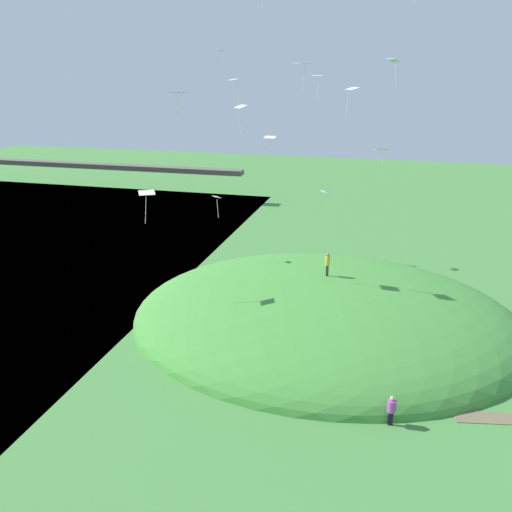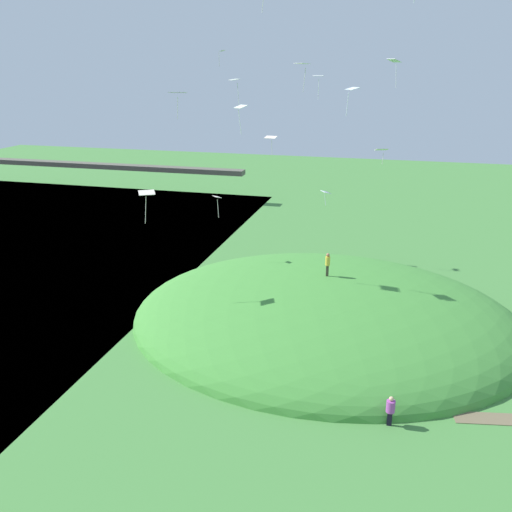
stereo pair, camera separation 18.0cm
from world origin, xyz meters
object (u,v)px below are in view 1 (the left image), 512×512
object	(u,v)px
person_watching_kites	(328,261)
kite_4	(326,193)
kite_10	(240,108)
kite_13	(147,194)
kite_0	(178,93)
kite_2	(302,65)
kite_14	(221,52)
kite_12	(352,90)
person_near_shore	(392,407)
kite_7	(318,77)
kite_6	(381,150)
kite_1	(394,62)
kite_11	(217,199)
kite_5	(270,138)
kite_3	(234,81)

from	to	relation	value
person_watching_kites	kite_4	distance (m)	5.64
kite_10	kite_13	bearing A→B (deg)	-140.53
kite_0	kite_2	distance (m)	10.51
kite_4	kite_0	bearing A→B (deg)	-176.98
kite_14	kite_12	bearing A→B (deg)	-46.71
person_near_shore	kite_7	bearing A→B (deg)	109.23
kite_2	kite_6	size ratio (longest dim) A/B	1.75
kite_7	person_watching_kites	bearing A→B (deg)	-73.62
person_watching_kites	kite_2	bearing A→B (deg)	106.00
kite_1	kite_11	size ratio (longest dim) A/B	1.15
kite_1	kite_14	world-z (taller)	kite_14
kite_5	kite_11	world-z (taller)	kite_5
kite_5	kite_11	xyz separation A→B (m)	(-2.21, -9.60, -3.86)
kite_0	kite_6	distance (m)	15.93
kite_12	kite_14	size ratio (longest dim) A/B	1.23
person_near_shore	kite_2	distance (m)	26.75
person_watching_kites	kite_14	bearing A→B (deg)	119.31
kite_1	kite_12	distance (m)	7.86
person_watching_kites	kite_7	size ratio (longest dim) A/B	0.93
kite_11	kite_7	bearing A→B (deg)	40.30
kite_6	kite_14	distance (m)	18.66
kite_0	kite_1	xyz separation A→B (m)	(14.50, 6.83, 2.11)
person_watching_kites	person_near_shore	size ratio (longest dim) A/B	1.02
kite_4	kite_13	xyz separation A→B (m)	(-11.59, -4.57, 0.22)
kite_2	kite_7	xyz separation A→B (m)	(0.76, 3.35, -0.99)
kite_10	kite_11	world-z (taller)	kite_10
kite_0	kite_5	bearing A→B (deg)	76.22
kite_7	kite_14	world-z (taller)	kite_14
kite_0	kite_11	world-z (taller)	kite_0
kite_1	person_watching_kites	bearing A→B (deg)	-125.11
kite_5	kite_2	bearing A→B (deg)	-59.29
person_near_shore	kite_5	world-z (taller)	kite_5
kite_10	kite_4	bearing A→B (deg)	1.17
kite_11	kite_12	world-z (taller)	kite_12
kite_11	kite_12	size ratio (longest dim) A/B	1.01
kite_1	kite_10	bearing A→B (deg)	-147.52
kite_4	kite_14	xyz separation A→B (m)	(-11.89, 13.20, 9.70)
kite_4	kite_6	world-z (taller)	kite_6
kite_4	kite_14	size ratio (longest dim) A/B	0.77
kite_3	kite_6	size ratio (longest dim) A/B	1.70
kite_0	kite_13	bearing A→B (deg)	-103.15
kite_4	kite_1	bearing A→B (deg)	58.39
person_near_shore	kite_1	xyz separation A→B (m)	(-1.68, 18.15, 17.61)
kite_4	kite_5	xyz separation A→B (m)	(-7.22, 13.42, 2.01)
kite_0	kite_14	world-z (taller)	kite_14
kite_5	kite_13	size ratio (longest dim) A/B	0.81
kite_4	kite_12	xyz separation A→B (m)	(1.53, -1.04, 6.99)
kite_3	kite_12	size ratio (longest dim) A/B	1.19
kite_2	kite_10	size ratio (longest dim) A/B	1.06
kite_5	kite_0	bearing A→B (deg)	-103.78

